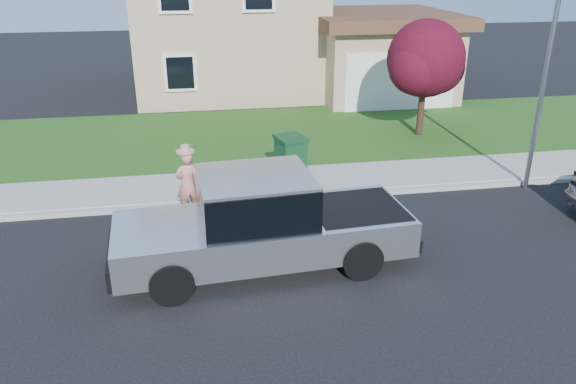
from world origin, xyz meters
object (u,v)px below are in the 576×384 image
object	(u,v)px
pickup_truck	(262,224)
woman	(188,183)
trash_bin	(291,157)
ornamental_tree	(426,62)
street_lamp	(546,78)

from	to	relation	value
pickup_truck	woman	distance (m)	3.08
woman	trash_bin	xyz separation A→B (m)	(2.84, 1.70, -0.10)
woman	ornamental_tree	distance (m)	9.71
ornamental_tree	pickup_truck	bearing A→B (deg)	-130.05
woman	street_lamp	xyz separation A→B (m)	(9.18, 0.15, 2.20)
woman	ornamental_tree	world-z (taller)	ornamental_tree
woman	street_lamp	world-z (taller)	street_lamp
woman	trash_bin	distance (m)	3.31
woman	trash_bin	bearing A→B (deg)	-165.32
woman	pickup_truck	bearing A→B (deg)	102.61
woman	street_lamp	bearing A→B (deg)	164.69
street_lamp	woman	bearing A→B (deg)	164.84
pickup_truck	ornamental_tree	bearing A→B (deg)	45.91
woman	ornamental_tree	size ratio (longest dim) A/B	0.46
trash_bin	street_lamp	world-z (taller)	street_lamp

